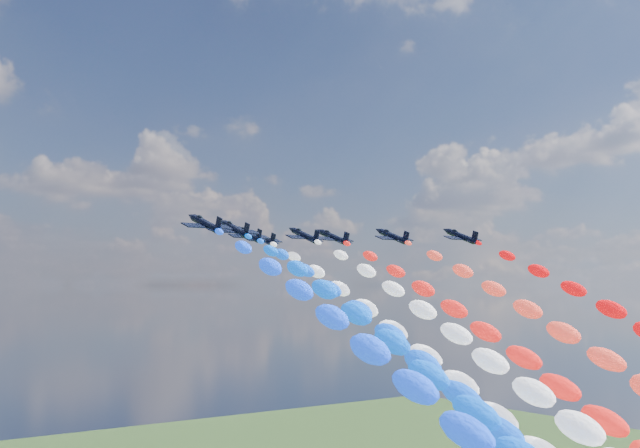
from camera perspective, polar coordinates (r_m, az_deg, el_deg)
jet_0 at (r=144.74m, az=-8.11°, el=0.02°), size 9.88×13.05×6.51m
trail_0 at (r=98.86m, az=8.30°, el=-14.58°), size 5.62×111.31×59.41m
jet_1 at (r=157.48m, az=-6.05°, el=-0.35°), size 9.25×12.61×6.51m
trail_1 at (r=112.44m, az=9.28°, el=-13.32°), size 5.62×111.31×59.41m
jet_2 at (r=174.04m, az=-5.10°, el=-0.74°), size 9.26×12.61×6.51m
trail_2 at (r=129.01m, az=8.55°, el=-12.16°), size 5.62×111.31×59.41m
jet_3 at (r=176.99m, az=-1.10°, el=-0.82°), size 9.48×12.77×6.51m
trail_3 at (r=134.80m, az=13.51°, el=-11.75°), size 5.62×111.31×59.41m
jet_4 at (r=186.96m, az=-4.14°, el=-1.00°), size 9.84×13.02×6.51m
trail_4 at (r=142.20m, az=8.56°, el=-11.43°), size 5.62×111.31×59.41m
jet_5 at (r=182.90m, az=0.95°, el=-0.93°), size 10.04×13.17×6.51m
trail_5 at (r=142.08m, az=15.52°, el=-11.33°), size 5.62×111.31×59.41m
jet_6 at (r=181.04m, az=5.19°, el=-0.88°), size 9.29×12.63×6.51m
trail_6 at (r=143.74m, az=21.02°, el=-11.12°), size 5.62×111.31×59.41m
jet_7 at (r=182.83m, az=9.97°, el=-0.87°), size 9.91×13.08×6.51m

